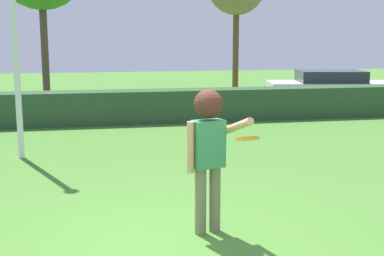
{
  "coord_description": "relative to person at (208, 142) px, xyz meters",
  "views": [
    {
      "loc": [
        -0.9,
        -5.61,
        2.42
      ],
      "look_at": [
        0.48,
        1.35,
        1.15
      ],
      "focal_mm": 48.3,
      "sensor_mm": 36.0,
      "label": 1
    }
  ],
  "objects": [
    {
      "name": "frisbee",
      "position": [
        0.22,
        -0.86,
        0.2
      ],
      "size": [
        0.26,
        0.25,
        0.1
      ],
      "color": "orange"
    },
    {
      "name": "parked_car_white",
      "position": [
        6.8,
        10.63,
        -0.46
      ],
      "size": [
        4.46,
        2.51,
        1.25
      ],
      "color": "white",
      "rests_on": "ground"
    },
    {
      "name": "ground_plane",
      "position": [
        -0.48,
        -0.34,
        -1.15
      ],
      "size": [
        60.0,
        60.0,
        0.0
      ],
      "primitive_type": "plane",
      "color": "#467A2E"
    },
    {
      "name": "hedge_row",
      "position": [
        -0.48,
        8.5,
        -0.69
      ],
      "size": [
        28.76,
        0.9,
        0.91
      ],
      "primitive_type": "cube",
      "color": "#2C4B2D",
      "rests_on": "ground"
    },
    {
      "name": "person",
      "position": [
        0.0,
        0.0,
        0.0
      ],
      "size": [
        0.7,
        0.69,
        1.79
      ],
      "color": "#767353",
      "rests_on": "ground"
    }
  ]
}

